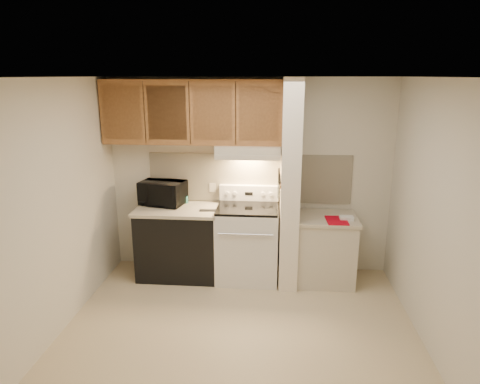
# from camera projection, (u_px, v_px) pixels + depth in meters

# --- Properties ---
(floor) EXTENTS (3.60, 3.60, 0.00)m
(floor) POSITION_uv_depth(u_px,v_px,m) (240.00, 328.00, 4.41)
(floor) COLOR #CAB58E
(floor) RESTS_ON ground
(ceiling) EXTENTS (3.60, 3.60, 0.00)m
(ceiling) POSITION_uv_depth(u_px,v_px,m) (240.00, 77.00, 3.75)
(ceiling) COLOR white
(ceiling) RESTS_ON wall_back
(wall_back) EXTENTS (3.60, 2.50, 0.02)m
(wall_back) POSITION_uv_depth(u_px,v_px,m) (249.00, 177.00, 5.52)
(wall_back) COLOR beige
(wall_back) RESTS_ON floor
(wall_left) EXTENTS (0.02, 3.00, 2.50)m
(wall_left) POSITION_uv_depth(u_px,v_px,m) (58.00, 208.00, 4.22)
(wall_left) COLOR beige
(wall_left) RESTS_ON floor
(wall_right) EXTENTS (0.02, 3.00, 2.50)m
(wall_right) POSITION_uv_depth(u_px,v_px,m) (434.00, 218.00, 3.93)
(wall_right) COLOR beige
(wall_right) RESTS_ON floor
(backsplash) EXTENTS (2.60, 0.02, 0.63)m
(backsplash) POSITION_uv_depth(u_px,v_px,m) (249.00, 178.00, 5.51)
(backsplash) COLOR #FFEEC9
(backsplash) RESTS_ON wall_back
(range_body) EXTENTS (0.76, 0.65, 0.92)m
(range_body) POSITION_uv_depth(u_px,v_px,m) (247.00, 244.00, 5.40)
(range_body) COLOR silver
(range_body) RESTS_ON floor
(oven_window) EXTENTS (0.50, 0.01, 0.30)m
(oven_window) POSITION_uv_depth(u_px,v_px,m) (246.00, 251.00, 5.08)
(oven_window) COLOR black
(oven_window) RESTS_ON range_body
(oven_handle) EXTENTS (0.65, 0.02, 0.02)m
(oven_handle) POSITION_uv_depth(u_px,v_px,m) (245.00, 235.00, 4.99)
(oven_handle) COLOR silver
(oven_handle) RESTS_ON range_body
(cooktop) EXTENTS (0.74, 0.64, 0.03)m
(cooktop) POSITION_uv_depth(u_px,v_px,m) (248.00, 208.00, 5.27)
(cooktop) COLOR black
(cooktop) RESTS_ON range_body
(range_backguard) EXTENTS (0.76, 0.08, 0.20)m
(range_backguard) POSITION_uv_depth(u_px,v_px,m) (249.00, 193.00, 5.51)
(range_backguard) COLOR silver
(range_backguard) RESTS_ON range_body
(range_display) EXTENTS (0.10, 0.01, 0.04)m
(range_display) POSITION_uv_depth(u_px,v_px,m) (249.00, 194.00, 5.47)
(range_display) COLOR black
(range_display) RESTS_ON range_backguard
(range_knob_left_outer) EXTENTS (0.05, 0.02, 0.05)m
(range_knob_left_outer) POSITION_uv_depth(u_px,v_px,m) (227.00, 193.00, 5.49)
(range_knob_left_outer) COLOR silver
(range_knob_left_outer) RESTS_ON range_backguard
(range_knob_left_inner) EXTENTS (0.05, 0.02, 0.05)m
(range_knob_left_inner) POSITION_uv_depth(u_px,v_px,m) (235.00, 193.00, 5.48)
(range_knob_left_inner) COLOR silver
(range_knob_left_inner) RESTS_ON range_backguard
(range_knob_right_inner) EXTENTS (0.05, 0.02, 0.05)m
(range_knob_right_inner) POSITION_uv_depth(u_px,v_px,m) (263.00, 194.00, 5.46)
(range_knob_right_inner) COLOR silver
(range_knob_right_inner) RESTS_ON range_backguard
(range_knob_right_outer) EXTENTS (0.05, 0.02, 0.05)m
(range_knob_right_outer) POSITION_uv_depth(u_px,v_px,m) (271.00, 194.00, 5.45)
(range_knob_right_outer) COLOR silver
(range_knob_right_outer) RESTS_ON range_backguard
(dishwasher_front) EXTENTS (1.00, 0.63, 0.87)m
(dishwasher_front) POSITION_uv_depth(u_px,v_px,m) (179.00, 243.00, 5.48)
(dishwasher_front) COLOR black
(dishwasher_front) RESTS_ON floor
(left_countertop) EXTENTS (1.04, 0.67, 0.04)m
(left_countertop) POSITION_uv_depth(u_px,v_px,m) (178.00, 209.00, 5.36)
(left_countertop) COLOR #BCB197
(left_countertop) RESTS_ON dishwasher_front
(spoon_rest) EXTENTS (0.21, 0.08, 0.01)m
(spoon_rest) POSITION_uv_depth(u_px,v_px,m) (208.00, 210.00, 5.24)
(spoon_rest) COLOR black
(spoon_rest) RESTS_ON left_countertop
(teal_jar) EXTENTS (0.10, 0.10, 0.09)m
(teal_jar) POSITION_uv_depth(u_px,v_px,m) (185.00, 199.00, 5.55)
(teal_jar) COLOR #2D7166
(teal_jar) RESTS_ON left_countertop
(outlet) EXTENTS (0.08, 0.01, 0.12)m
(outlet) POSITION_uv_depth(u_px,v_px,m) (213.00, 188.00, 5.57)
(outlet) COLOR beige
(outlet) RESTS_ON backsplash
(microwave) EXTENTS (0.61, 0.48, 0.30)m
(microwave) POSITION_uv_depth(u_px,v_px,m) (163.00, 193.00, 5.47)
(microwave) COLOR black
(microwave) RESTS_ON left_countertop
(partition_pillar) EXTENTS (0.22, 0.70, 2.50)m
(partition_pillar) POSITION_uv_depth(u_px,v_px,m) (290.00, 184.00, 5.14)
(partition_pillar) COLOR #F1E4CC
(partition_pillar) RESTS_ON floor
(pillar_trim) EXTENTS (0.01, 0.70, 0.04)m
(pillar_trim) POSITION_uv_depth(u_px,v_px,m) (280.00, 180.00, 5.14)
(pillar_trim) COLOR #956032
(pillar_trim) RESTS_ON partition_pillar
(knife_strip) EXTENTS (0.02, 0.42, 0.04)m
(knife_strip) POSITION_uv_depth(u_px,v_px,m) (280.00, 179.00, 5.08)
(knife_strip) COLOR black
(knife_strip) RESTS_ON partition_pillar
(knife_blade_a) EXTENTS (0.01, 0.03, 0.16)m
(knife_blade_a) POSITION_uv_depth(u_px,v_px,m) (279.00, 191.00, 4.95)
(knife_blade_a) COLOR silver
(knife_blade_a) RESTS_ON knife_strip
(knife_handle_a) EXTENTS (0.02, 0.02, 0.10)m
(knife_handle_a) POSITION_uv_depth(u_px,v_px,m) (279.00, 178.00, 4.92)
(knife_handle_a) COLOR black
(knife_handle_a) RESTS_ON knife_strip
(knife_blade_b) EXTENTS (0.01, 0.04, 0.18)m
(knife_blade_b) POSITION_uv_depth(u_px,v_px,m) (279.00, 190.00, 5.04)
(knife_blade_b) COLOR silver
(knife_blade_b) RESTS_ON knife_strip
(knife_handle_b) EXTENTS (0.02, 0.02, 0.10)m
(knife_handle_b) POSITION_uv_depth(u_px,v_px,m) (279.00, 177.00, 4.99)
(knife_handle_b) COLOR black
(knife_handle_b) RESTS_ON knife_strip
(knife_blade_c) EXTENTS (0.01, 0.04, 0.20)m
(knife_blade_c) POSITION_uv_depth(u_px,v_px,m) (279.00, 189.00, 5.12)
(knife_blade_c) COLOR silver
(knife_blade_c) RESTS_ON knife_strip
(knife_handle_c) EXTENTS (0.02, 0.02, 0.10)m
(knife_handle_c) POSITION_uv_depth(u_px,v_px,m) (279.00, 175.00, 5.08)
(knife_handle_c) COLOR black
(knife_handle_c) RESTS_ON knife_strip
(knife_blade_d) EXTENTS (0.01, 0.04, 0.16)m
(knife_blade_d) POSITION_uv_depth(u_px,v_px,m) (279.00, 186.00, 5.19)
(knife_blade_d) COLOR silver
(knife_blade_d) RESTS_ON knife_strip
(knife_handle_d) EXTENTS (0.02, 0.02, 0.10)m
(knife_handle_d) POSITION_uv_depth(u_px,v_px,m) (279.00, 174.00, 5.15)
(knife_handle_d) COLOR black
(knife_handle_d) RESTS_ON knife_strip
(knife_blade_e) EXTENTS (0.01, 0.04, 0.18)m
(knife_blade_e) POSITION_uv_depth(u_px,v_px,m) (279.00, 185.00, 5.27)
(knife_blade_e) COLOR silver
(knife_blade_e) RESTS_ON knife_strip
(knife_handle_e) EXTENTS (0.02, 0.02, 0.10)m
(knife_handle_e) POSITION_uv_depth(u_px,v_px,m) (279.00, 172.00, 5.22)
(knife_handle_e) COLOR black
(knife_handle_e) RESTS_ON knife_strip
(oven_mitt) EXTENTS (0.03, 0.09, 0.22)m
(oven_mitt) POSITION_uv_depth(u_px,v_px,m) (279.00, 189.00, 5.34)
(oven_mitt) COLOR gray
(oven_mitt) RESTS_ON partition_pillar
(right_cab_base) EXTENTS (0.70, 0.60, 0.81)m
(right_cab_base) POSITION_uv_depth(u_px,v_px,m) (325.00, 250.00, 5.33)
(right_cab_base) COLOR beige
(right_cab_base) RESTS_ON floor
(right_countertop) EXTENTS (0.74, 0.64, 0.04)m
(right_countertop) POSITION_uv_depth(u_px,v_px,m) (327.00, 218.00, 5.22)
(right_countertop) COLOR #BCB197
(right_countertop) RESTS_ON right_cab_base
(red_folder) EXTENTS (0.25, 0.34, 0.01)m
(red_folder) POSITION_uv_depth(u_px,v_px,m) (337.00, 220.00, 5.06)
(red_folder) COLOR #B10214
(red_folder) RESTS_ON right_countertop
(white_box) EXTENTS (0.16, 0.11, 0.04)m
(white_box) POSITION_uv_depth(u_px,v_px,m) (346.00, 218.00, 5.09)
(white_box) COLOR white
(white_box) RESTS_ON right_countertop
(range_hood) EXTENTS (0.78, 0.44, 0.15)m
(range_hood) POSITION_uv_depth(u_px,v_px,m) (248.00, 151.00, 5.21)
(range_hood) COLOR beige
(range_hood) RESTS_ON upper_cabinets
(hood_lip) EXTENTS (0.78, 0.04, 0.06)m
(hood_lip) POSITION_uv_depth(u_px,v_px,m) (247.00, 158.00, 5.02)
(hood_lip) COLOR beige
(hood_lip) RESTS_ON range_hood
(upper_cabinets) EXTENTS (2.18, 0.33, 0.77)m
(upper_cabinets) POSITION_uv_depth(u_px,v_px,m) (192.00, 112.00, 5.18)
(upper_cabinets) COLOR #956032
(upper_cabinets) RESTS_ON wall_back
(cab_door_a) EXTENTS (0.46, 0.01, 0.63)m
(cab_door_a) POSITION_uv_depth(u_px,v_px,m) (122.00, 113.00, 5.10)
(cab_door_a) COLOR #956032
(cab_door_a) RESTS_ON upper_cabinets
(cab_gap_a) EXTENTS (0.01, 0.01, 0.73)m
(cab_gap_a) POSITION_uv_depth(u_px,v_px,m) (144.00, 113.00, 5.07)
(cab_gap_a) COLOR black
(cab_gap_a) RESTS_ON upper_cabinets
(cab_door_b) EXTENTS (0.46, 0.01, 0.63)m
(cab_door_b) POSITION_uv_depth(u_px,v_px,m) (167.00, 113.00, 5.05)
(cab_door_b) COLOR #956032
(cab_door_b) RESTS_ON upper_cabinets
(cab_gap_b) EXTENTS (0.01, 0.01, 0.73)m
(cab_gap_b) POSITION_uv_depth(u_px,v_px,m) (190.00, 113.00, 5.03)
(cab_gap_b) COLOR black
(cab_gap_b) RESTS_ON upper_cabinets
(cab_door_c) EXTENTS (0.46, 0.01, 0.63)m
(cab_door_c) POSITION_uv_depth(u_px,v_px,m) (213.00, 113.00, 5.01)
(cab_door_c) COLOR #956032
(cab_door_c) RESTS_ON upper_cabinets
(cab_gap_c) EXTENTS (0.01, 0.01, 0.73)m
(cab_gap_c) POSITION_uv_depth(u_px,v_px,m) (236.00, 113.00, 4.99)
(cab_gap_c) COLOR black
(cab_gap_c) RESTS_ON upper_cabinets
(cab_door_d) EXTENTS (0.46, 0.01, 0.63)m
(cab_door_d) POSITION_uv_depth(u_px,v_px,m) (259.00, 114.00, 4.96)
(cab_door_d) COLOR #956032
(cab_door_d) RESTS_ON upper_cabinets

